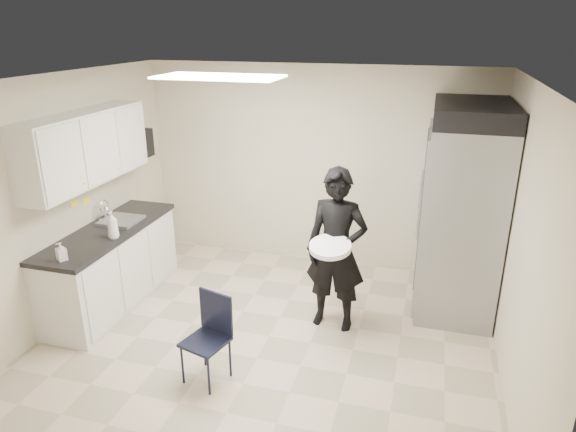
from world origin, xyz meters
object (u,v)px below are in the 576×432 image
(man_tuxedo, at_px, (336,250))
(folding_chair, at_px, (205,342))
(lower_counter, at_px, (112,268))
(commercial_fridge, at_px, (461,217))

(man_tuxedo, bearing_deg, folding_chair, -123.04)
(lower_counter, bearing_deg, man_tuxedo, 5.01)
(folding_chair, xyz_separation_m, man_tuxedo, (0.93, 1.23, 0.47))
(lower_counter, relative_size, man_tuxedo, 1.09)
(commercial_fridge, height_order, man_tuxedo, commercial_fridge)
(man_tuxedo, bearing_deg, lower_counter, -170.97)
(lower_counter, height_order, folding_chair, lower_counter)
(lower_counter, distance_m, folding_chair, 1.91)
(folding_chair, bearing_deg, commercial_fridge, 59.70)
(folding_chair, relative_size, man_tuxedo, 0.46)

